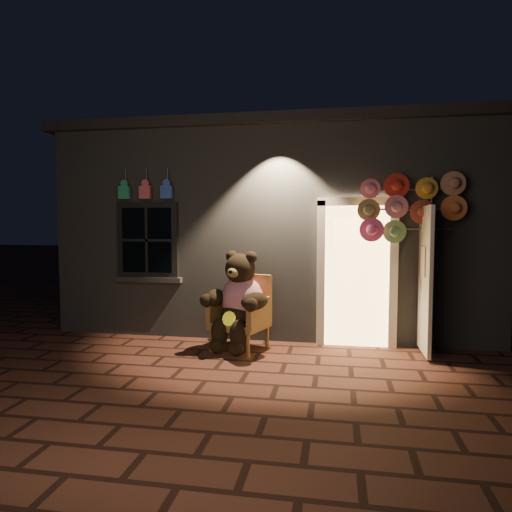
# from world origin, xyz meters

# --- Properties ---
(ground) EXTENTS (60.00, 60.00, 0.00)m
(ground) POSITION_xyz_m (0.00, 0.00, 0.00)
(ground) COLOR brown
(ground) RESTS_ON ground
(shop_building) EXTENTS (7.30, 5.95, 3.51)m
(shop_building) POSITION_xyz_m (0.00, 3.99, 1.74)
(shop_building) COLOR slate
(shop_building) RESTS_ON ground
(wicker_armchair) EXTENTS (0.89, 0.86, 1.07)m
(wicker_armchair) POSITION_xyz_m (-0.27, 1.00, 0.53)
(wicker_armchair) COLOR olive
(wicker_armchair) RESTS_ON ground
(teddy_bear) EXTENTS (0.96, 0.90, 1.40)m
(teddy_bear) POSITION_xyz_m (-0.30, 0.86, 0.72)
(teddy_bear) COLOR #C91545
(teddy_bear) RESTS_ON ground
(hat_rack) EXTENTS (1.41, 0.22, 2.49)m
(hat_rack) POSITION_xyz_m (1.99, 1.28, 2.04)
(hat_rack) COLOR #59595E
(hat_rack) RESTS_ON ground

